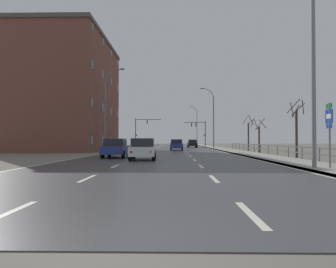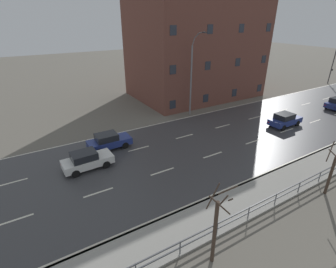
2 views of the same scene
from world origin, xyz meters
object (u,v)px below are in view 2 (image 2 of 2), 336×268
object	(u,v)px
car_mid_centre	(87,160)
car_distant	(109,141)
street_lamp_left_bank	(192,76)
car_far_right	(285,120)
brick_building	(196,44)

from	to	relation	value
car_mid_centre	car_distant	xyz separation A→B (m)	(-2.52, 2.76, 0.00)
street_lamp_left_bank	car_distant	world-z (taller)	street_lamp_left_bank
car_mid_centre	car_far_right	world-z (taller)	same
street_lamp_left_bank	car_far_right	xyz separation A→B (m)	(8.69, 7.24, -4.21)
street_lamp_left_bank	brick_building	distance (m)	10.21
car_mid_centre	brick_building	xyz separation A→B (m)	(-13.70, 21.08, 7.11)
car_distant	car_far_right	distance (m)	20.13
brick_building	car_mid_centre	bearing A→B (deg)	-56.97
street_lamp_left_bank	brick_building	bearing A→B (deg)	141.44
car_distant	car_mid_centre	bearing A→B (deg)	-47.59
car_far_right	car_mid_centre	bearing A→B (deg)	-96.80
street_lamp_left_bank	car_far_right	distance (m)	12.07
street_lamp_left_bank	brick_building	xyz separation A→B (m)	(-7.65, 6.10, 2.90)
street_lamp_left_bank	car_mid_centre	xyz separation A→B (m)	(6.05, -14.98, -4.21)
car_mid_centre	brick_building	distance (m)	26.12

